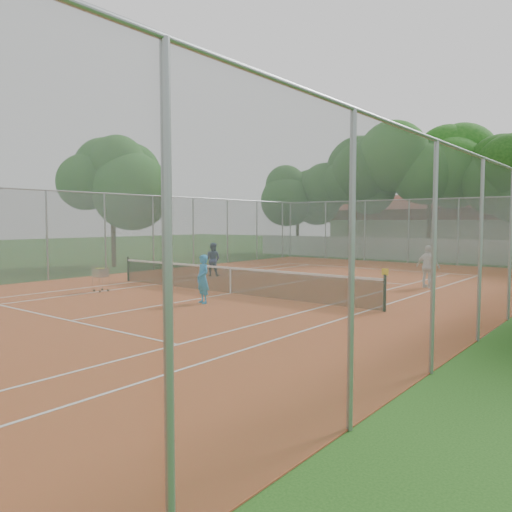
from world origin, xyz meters
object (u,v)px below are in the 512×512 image
Objects in this scene: clubhouse at (440,226)px; player_far_right at (428,267)px; tennis_net at (230,280)px; player_near at (203,279)px; player_far_left at (213,259)px; ball_hopper at (101,279)px.

clubhouse is 9.76× the size of player_far_right.
tennis_net is at bearing 60.25° from player_far_right.
player_far_left is at bearing 149.85° from player_near.
player_far_right reaches higher than tennis_net.
clubhouse is (-2.00, 29.00, 1.69)m from tennis_net.
tennis_net is 7.07× the size of player_far_right.
clubhouse is at bearing 113.92° from player_near.
player_far_left reaches higher than player_near.
tennis_net is 12.30× the size of ball_hopper.
player_far_left is 9.81m from player_far_right.
player_far_right is (4.35, 8.14, 0.06)m from player_near.
player_far_left is at bearing 139.48° from tennis_net.
tennis_net is 0.72× the size of clubhouse.
player_far_left is 0.95× the size of player_far_right.
clubhouse is 31.36m from player_near.
player_near is at bearing 72.88° from player_far_right.
tennis_net is at bearing 127.97° from player_near.
tennis_net is at bearing -86.05° from clubhouse.
ball_hopper is at bearing 54.24° from player_far_right.
player_far_left reaches higher than ball_hopper.
tennis_net is at bearing 28.58° from ball_hopper.
player_far_left reaches higher than tennis_net.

